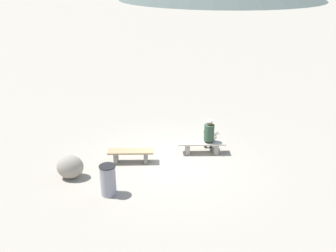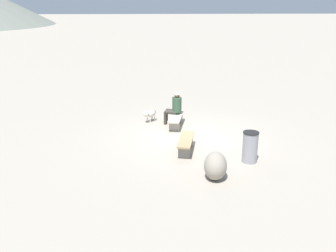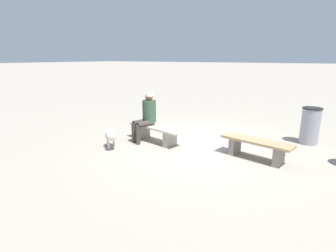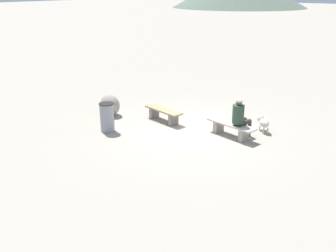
{
  "view_description": "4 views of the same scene",
  "coord_description": "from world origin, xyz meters",
  "px_view_note": "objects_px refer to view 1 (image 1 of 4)",
  "views": [
    {
      "loc": [
        -2.62,
        -11.54,
        6.29
      ],
      "look_at": [
        0.31,
        1.74,
        0.58
      ],
      "focal_mm": 41.94,
      "sensor_mm": 36.0,
      "label": 1
    },
    {
      "loc": [
        -12.72,
        1.36,
        4.7
      ],
      "look_at": [
        -0.19,
        0.76,
        0.5
      ],
      "focal_mm": 41.26,
      "sensor_mm": 36.0,
      "label": 2
    },
    {
      "loc": [
        -2.57,
        5.9,
        2.17
      ],
      "look_at": [
        0.5,
        0.97,
        0.66
      ],
      "focal_mm": 28.41,
      "sensor_mm": 36.0,
      "label": 3
    },
    {
      "loc": [
        6.13,
        -9.5,
        4.41
      ],
      "look_at": [
        -0.31,
        -0.83,
        0.37
      ],
      "focal_mm": 39.86,
      "sensor_mm": 36.0,
      "label": 4
    }
  ],
  "objects_px": {
    "bench_left": "(131,154)",
    "bench_right": "(202,146)",
    "trash_bin": "(108,180)",
    "boulder": "(70,167)",
    "seated_person": "(209,133)",
    "dog": "(210,132)"
  },
  "relations": [
    {
      "from": "bench_right",
      "to": "trash_bin",
      "type": "distance_m",
      "value": 3.96
    },
    {
      "from": "bench_left",
      "to": "bench_right",
      "type": "xyz_separation_m",
      "value": [
        2.54,
        0.14,
        -0.01
      ]
    },
    {
      "from": "trash_bin",
      "to": "seated_person",
      "type": "bearing_deg",
      "value": 28.61
    },
    {
      "from": "bench_left",
      "to": "trash_bin",
      "type": "xyz_separation_m",
      "value": [
        -0.89,
        -1.83,
        0.17
      ]
    },
    {
      "from": "bench_right",
      "to": "seated_person",
      "type": "relative_size",
      "value": 1.34
    },
    {
      "from": "seated_person",
      "to": "boulder",
      "type": "distance_m",
      "value": 4.85
    },
    {
      "from": "bench_left",
      "to": "bench_right",
      "type": "distance_m",
      "value": 2.54
    },
    {
      "from": "seated_person",
      "to": "trash_bin",
      "type": "xyz_separation_m",
      "value": [
        -3.69,
        -2.01,
        -0.25
      ]
    },
    {
      "from": "seated_person",
      "to": "trash_bin",
      "type": "relative_size",
      "value": 1.35
    },
    {
      "from": "bench_left",
      "to": "trash_bin",
      "type": "distance_m",
      "value": 2.04
    },
    {
      "from": "trash_bin",
      "to": "bench_left",
      "type": "bearing_deg",
      "value": 64.14
    },
    {
      "from": "trash_bin",
      "to": "boulder",
      "type": "height_order",
      "value": "trash_bin"
    },
    {
      "from": "seated_person",
      "to": "dog",
      "type": "bearing_deg",
      "value": 86.54
    },
    {
      "from": "dog",
      "to": "boulder",
      "type": "xyz_separation_m",
      "value": [
        -5.15,
        -1.76,
        0.06
      ]
    },
    {
      "from": "bench_right",
      "to": "seated_person",
      "type": "distance_m",
      "value": 0.51
    },
    {
      "from": "bench_right",
      "to": "seated_person",
      "type": "xyz_separation_m",
      "value": [
        0.26,
        0.03,
        0.44
      ]
    },
    {
      "from": "bench_right",
      "to": "trash_bin",
      "type": "relative_size",
      "value": 1.81
    },
    {
      "from": "bench_left",
      "to": "bench_right",
      "type": "bearing_deg",
      "value": 14.47
    },
    {
      "from": "bench_left",
      "to": "trash_bin",
      "type": "height_order",
      "value": "trash_bin"
    },
    {
      "from": "bench_right",
      "to": "dog",
      "type": "bearing_deg",
      "value": 68.5
    },
    {
      "from": "bench_left",
      "to": "seated_person",
      "type": "bearing_deg",
      "value": 14.85
    },
    {
      "from": "bench_right",
      "to": "seated_person",
      "type": "height_order",
      "value": "seated_person"
    }
  ]
}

